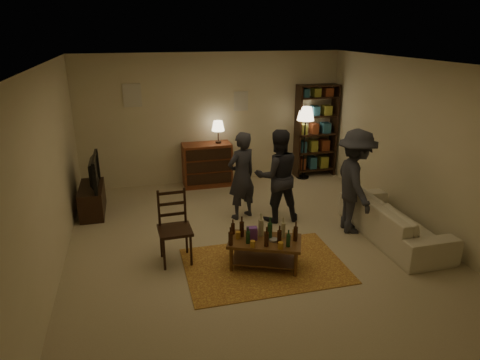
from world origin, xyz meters
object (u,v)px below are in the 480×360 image
object	(u,v)px
floor_lamp	(306,119)
tv_stand	(92,193)
dresser	(207,163)
bookshelf	(316,130)
person_by_sofa	(355,182)
dining_chair	(174,224)
coffee_table	(264,242)
sofa	(394,220)
person_right	(277,176)
person_left	(242,176)

from	to	relation	value
floor_lamp	tv_stand	bearing A→B (deg)	-169.01
tv_stand	dresser	distance (m)	2.43
bookshelf	person_by_sofa	distance (m)	2.83
dining_chair	person_by_sofa	size ratio (longest dim) A/B	0.62
coffee_table	bookshelf	distance (m)	4.21
bookshelf	sofa	xyz separation A→B (m)	(-0.05, -3.18, -0.73)
bookshelf	sofa	distance (m)	3.26
dining_chair	person_by_sofa	world-z (taller)	person_by_sofa
dining_chair	bookshelf	distance (m)	4.59
tv_stand	bookshelf	xyz separation A→B (m)	(4.69, 0.98, 0.65)
sofa	person_right	world-z (taller)	person_right
dining_chair	person_by_sofa	xyz separation A→B (m)	(2.90, 0.22, 0.29)
person_left	person_by_sofa	distance (m)	1.87
sofa	person_by_sofa	bearing A→B (deg)	50.75
tv_stand	floor_lamp	bearing A→B (deg)	10.99
dining_chair	person_right	world-z (taller)	person_right
sofa	person_by_sofa	world-z (taller)	person_by_sofa
dresser	person_right	distance (m)	2.19
tv_stand	bookshelf	world-z (taller)	bookshelf
person_by_sofa	coffee_table	bearing A→B (deg)	122.50
dining_chair	floor_lamp	size ratio (longest dim) A/B	0.67
dresser	floor_lamp	bearing A→B (deg)	-1.71
dresser	floor_lamp	distance (m)	2.29
tv_stand	person_right	size ratio (longest dim) A/B	0.66
person_left	person_by_sofa	world-z (taller)	person_by_sofa
coffee_table	sofa	xyz separation A→B (m)	(2.22, 0.31, -0.07)
person_left	person_by_sofa	xyz separation A→B (m)	(1.61, -0.95, 0.08)
dresser	tv_stand	bearing A→B (deg)	-157.93
person_right	person_by_sofa	world-z (taller)	person_by_sofa
floor_lamp	person_by_sofa	size ratio (longest dim) A/B	0.93
coffee_table	tv_stand	size ratio (longest dim) A/B	1.06
floor_lamp	dining_chair	bearing A→B (deg)	-137.56
dining_chair	sofa	size ratio (longest dim) A/B	0.51
dresser	person_right	bearing A→B (deg)	-67.22
dining_chair	bookshelf	world-z (taller)	bookshelf
sofa	person_left	distance (m)	2.55
person_right	person_by_sofa	size ratio (longest dim) A/B	0.95
tv_stand	person_by_sofa	size ratio (longest dim) A/B	0.63
dining_chair	person_by_sofa	bearing A→B (deg)	2.44
bookshelf	person_by_sofa	xyz separation A→B (m)	(-0.55, -2.77, -0.19)
tv_stand	person_right	xyz separation A→B (m)	(3.09, -1.08, 0.42)
dresser	person_by_sofa	xyz separation A→B (m)	(1.89, -2.70, 0.37)
dresser	person_left	bearing A→B (deg)	-80.91
coffee_table	person_left	bearing A→B (deg)	86.12
dresser	dining_chair	bearing A→B (deg)	-108.96
dining_chair	dresser	world-z (taller)	dresser
person_by_sofa	person_left	bearing A→B (deg)	69.36
floor_lamp	person_left	size ratio (longest dim) A/B	1.03
bookshelf	person_by_sofa	size ratio (longest dim) A/B	1.19
coffee_table	person_by_sofa	bearing A→B (deg)	22.59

